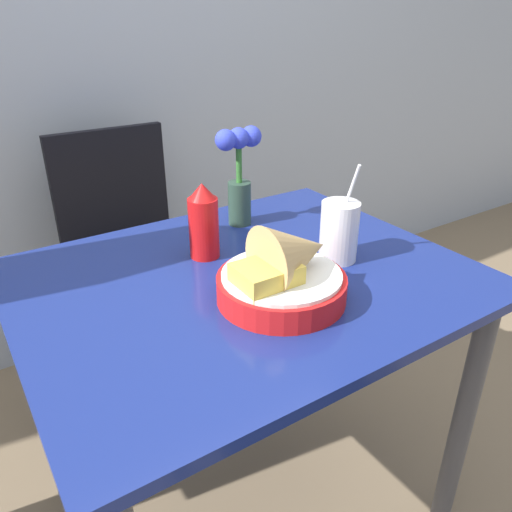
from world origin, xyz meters
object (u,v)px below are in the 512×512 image
Objects in this scene: flower_vase at (239,170)px; chair_far_window at (125,241)px; drink_cup at (339,233)px; ketchup_bottle at (204,222)px; food_basket at (286,272)px.

chair_far_window is at bearing 106.58° from flower_vase.
chair_far_window is at bearing 105.69° from drink_cup.
food_basket is at bearing -79.81° from ketchup_bottle.
ketchup_bottle is (-0.05, 0.25, 0.03)m from food_basket.
drink_cup is (0.20, 0.07, 0.01)m from food_basket.
flower_vase reaches higher than ketchup_bottle.
food_basket reaches higher than chair_far_window.
drink_cup is (0.23, -0.83, 0.28)m from chair_far_window.
drink_cup reaches higher than ketchup_bottle.
ketchup_bottle is (-0.01, -0.65, 0.30)m from chair_far_window.
drink_cup is 0.32m from flower_vase.
chair_far_window is 0.94m from food_basket.
food_basket is 0.26m from ketchup_bottle.
chair_far_window is 0.65m from flower_vase.
ketchup_bottle is at bearing 143.71° from drink_cup.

